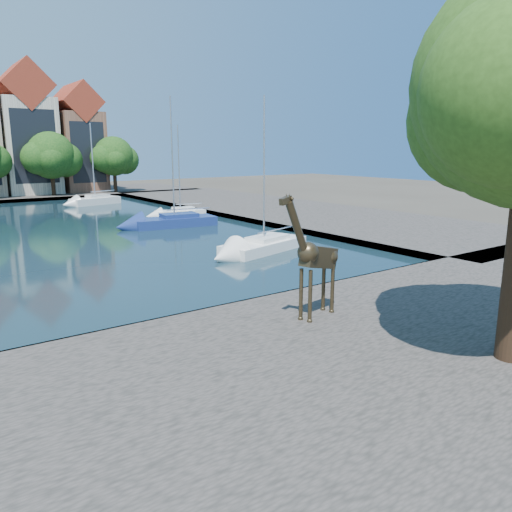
# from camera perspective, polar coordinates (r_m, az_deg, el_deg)

# --- Properties ---
(ground) EXTENTS (160.00, 160.00, 0.00)m
(ground) POSITION_cam_1_polar(r_m,az_deg,el_deg) (17.85, -13.59, -8.91)
(ground) COLOR #38332B
(ground) RESTS_ON ground
(water_basin) EXTENTS (38.00, 50.00, 0.08)m
(water_basin) POSITION_cam_1_polar(r_m,az_deg,el_deg) (40.50, -26.63, 2.00)
(water_basin) COLOR black
(water_basin) RESTS_ON ground
(near_quay) EXTENTS (50.00, 14.00, 0.50)m
(near_quay) POSITION_cam_1_polar(r_m,az_deg,el_deg) (12.12, -0.30, -17.91)
(near_quay) COLOR #4B4441
(near_quay) RESTS_ON ground
(right_quay) EXTENTS (14.00, 52.00, 0.50)m
(right_quay) POSITION_cam_1_polar(r_m,az_deg,el_deg) (50.66, 2.46, 5.34)
(right_quay) COLOR #4B4441
(right_quay) RESTS_ON ground
(townhouse_east_mid) EXTENTS (6.43, 9.18, 16.65)m
(townhouse_east_mid) POSITION_cam_1_polar(r_m,az_deg,el_deg) (73.03, -24.80, 12.55)
(townhouse_east_mid) COLOR beige
(townhouse_east_mid) RESTS_ON far_quay
(townhouse_east_end) EXTENTS (5.44, 9.18, 14.43)m
(townhouse_east_end) POSITION_cam_1_polar(r_m,az_deg,el_deg) (74.58, -19.74, 12.15)
(townhouse_east_end) COLOR brown
(townhouse_east_end) RESTS_ON far_quay
(far_tree_east) EXTENTS (7.54, 5.80, 7.84)m
(far_tree_east) POSITION_cam_1_polar(r_m,az_deg,el_deg) (68.00, -22.31, 10.43)
(far_tree_east) COLOR #332114
(far_tree_east) RESTS_ON far_quay
(far_tree_far_east) EXTENTS (6.76, 5.20, 7.36)m
(far_tree_far_east) POSITION_cam_1_polar(r_m,az_deg,el_deg) (70.33, -15.88, 10.77)
(far_tree_far_east) COLOR #332114
(far_tree_far_east) RESTS_ON far_quay
(giraffe_statue) EXTENTS (3.05, 1.02, 4.39)m
(giraffe_statue) POSITION_cam_1_polar(r_m,az_deg,el_deg) (17.24, 6.73, -0.16)
(giraffe_statue) COLOR #362C1B
(giraffe_statue) RESTS_ON near_quay
(sailboat_right_a) EXTENTS (6.56, 3.74, 9.27)m
(sailboat_right_a) POSITION_cam_1_polar(r_m,az_deg,el_deg) (30.84, 0.90, 1.46)
(sailboat_right_a) COLOR white
(sailboat_right_a) RESTS_ON water_basin
(sailboat_right_b) EXTENTS (6.85, 3.08, 10.19)m
(sailboat_right_b) POSITION_cam_1_polar(r_m,az_deg,el_deg) (41.13, -9.29, 4.13)
(sailboat_right_b) COLOR navy
(sailboat_right_b) RESTS_ON water_basin
(sailboat_right_c) EXTENTS (4.67, 2.24, 8.28)m
(sailboat_right_c) POSITION_cam_1_polar(r_m,az_deg,el_deg) (46.73, -8.64, 5.04)
(sailboat_right_c) COLOR white
(sailboat_right_c) RESTS_ON water_basin
(sailboat_right_d) EXTENTS (5.84, 3.28, 8.93)m
(sailboat_right_d) POSITION_cam_1_polar(r_m,az_deg,el_deg) (59.35, -17.91, 6.20)
(sailboat_right_d) COLOR silver
(sailboat_right_d) RESTS_ON water_basin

